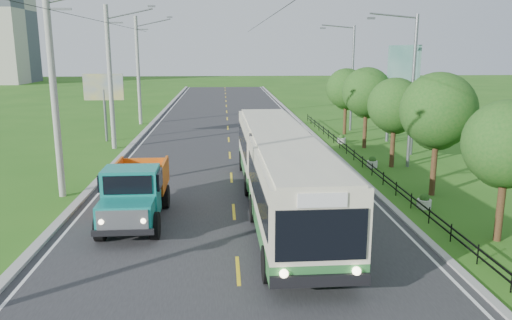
{
  "coord_description": "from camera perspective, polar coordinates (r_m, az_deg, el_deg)",
  "views": [
    {
      "loc": [
        -0.41,
        -15.0,
        7.04
      ],
      "look_at": [
        1.11,
        7.97,
        1.9
      ],
      "focal_mm": 35.0,
      "sensor_mm": 36.0,
      "label": 1
    }
  ],
  "objects": [
    {
      "name": "edge_line_right",
      "position": [
        36.38,
        7.47,
        1.36
      ],
      "size": [
        0.12,
        120.0,
        0.0
      ],
      "primitive_type": "cube",
      "color": "silver",
      "rests_on": "road"
    },
    {
      "name": "edge_line_left",
      "position": [
        36.23,
        -13.64,
        1.06
      ],
      "size": [
        0.12,
        120.0,
        0.0
      ],
      "primitive_type": "cube",
      "color": "silver",
      "rests_on": "road"
    },
    {
      "name": "planter_mid",
      "position": [
        31.1,
        13.14,
        -0.29
      ],
      "size": [
        0.64,
        0.64,
        0.67
      ],
      "color": "silver",
      "rests_on": "ground"
    },
    {
      "name": "curb_right",
      "position": [
        36.48,
        8.24,
        1.41
      ],
      "size": [
        0.3,
        120.0,
        0.1
      ],
      "primitive_type": "cube",
      "color": "#9E9E99",
      "rests_on": "ground"
    },
    {
      "name": "streetlight_mid",
      "position": [
        31.1,
        17.21,
        8.09
      ],
      "size": [
        3.02,
        0.2,
        9.07
      ],
      "color": "slate",
      "rests_on": "ground"
    },
    {
      "name": "pole_near",
      "position": [
        25.32,
        -22.03,
        7.27
      ],
      "size": [
        3.51,
        0.32,
        10.0
      ],
      "color": "gray",
      "rests_on": "ground"
    },
    {
      "name": "billboard_left",
      "position": [
        40.17,
        -17.01,
        7.51
      ],
      "size": [
        3.0,
        0.2,
        5.2
      ],
      "color": "slate",
      "rests_on": "ground"
    },
    {
      "name": "streetlight_far",
      "position": [
        44.44,
        10.76,
        9.61
      ],
      "size": [
        3.02,
        0.2,
        9.07
      ],
      "color": "slate",
      "rests_on": "ground"
    },
    {
      "name": "curb_left",
      "position": [
        36.32,
        -14.5,
        1.12
      ],
      "size": [
        0.4,
        120.0,
        0.15
      ],
      "primitive_type": "cube",
      "color": "#9E9E99",
      "rests_on": "ground"
    },
    {
      "name": "railing_right",
      "position": [
        30.93,
        12.08,
        -0.28
      ],
      "size": [
        0.04,
        40.0,
        0.6
      ],
      "primitive_type": "cube",
      "color": "black",
      "rests_on": "ground"
    },
    {
      "name": "planter_far",
      "position": [
        38.67,
        9.75,
        2.34
      ],
      "size": [
        0.64,
        0.64,
        0.67
      ],
      "color": "silver",
      "rests_on": "ground"
    },
    {
      "name": "pole_mid",
      "position": [
        36.89,
        -16.29,
        9.07
      ],
      "size": [
        3.51,
        0.32,
        10.0
      ],
      "color": "gray",
      "rests_on": "ground"
    },
    {
      "name": "billboard_right",
      "position": [
        37.27,
        16.38,
        9.48
      ],
      "size": [
        0.24,
        6.0,
        7.3
      ],
      "color": "slate",
      "rests_on": "ground"
    },
    {
      "name": "tree_fifth",
      "position": [
        36.74,
        12.55,
        7.31
      ],
      "size": [
        3.48,
        3.52,
        5.8
      ],
      "color": "#382314",
      "rests_on": "ground"
    },
    {
      "name": "ground",
      "position": [
        16.57,
        -2.07,
        -12.56
      ],
      "size": [
        240.0,
        240.0,
        0.0
      ],
      "primitive_type": "plane",
      "color": "#286117",
      "rests_on": "ground"
    },
    {
      "name": "tree_second",
      "position": [
        20.28,
        26.69,
        1.24
      ],
      "size": [
        3.18,
        3.26,
        5.3
      ],
      "color": "#382314",
      "rests_on": "ground"
    },
    {
      "name": "road",
      "position": [
        35.7,
        -3.06,
        1.21
      ],
      "size": [
        14.0,
        120.0,
        0.02
      ],
      "primitive_type": "cube",
      "color": "#28282B",
      "rests_on": "ground"
    },
    {
      "name": "bus",
      "position": [
        22.03,
        2.79,
        -0.57
      ],
      "size": [
        3.13,
        17.54,
        3.38
      ],
      "rotation": [
        0.0,
        0.0,
        0.01
      ],
      "color": "#2B6C32",
      "rests_on": "ground"
    },
    {
      "name": "centre_dash",
      "position": [
        16.56,
        -2.07,
        -12.49
      ],
      "size": [
        0.12,
        2.2,
        0.0
      ],
      "primitive_type": "cube",
      "color": "yellow",
      "rests_on": "road"
    },
    {
      "name": "tree_fourth",
      "position": [
        31.08,
        15.6,
        5.75
      ],
      "size": [
        3.24,
        3.31,
        5.4
      ],
      "color": "#382314",
      "rests_on": "ground"
    },
    {
      "name": "pole_far",
      "position": [
        48.67,
        -13.28,
        9.96
      ],
      "size": [
        3.51,
        0.32,
        10.0
      ],
      "color": "gray",
      "rests_on": "ground"
    },
    {
      "name": "planter_near",
      "position": [
        23.82,
        18.67,
        -4.56
      ],
      "size": [
        0.64,
        0.64,
        0.67
      ],
      "color": "silver",
      "rests_on": "ground"
    },
    {
      "name": "dump_truck",
      "position": [
        21.12,
        -13.64,
        -3.23
      ],
      "size": [
        2.4,
        5.97,
        2.49
      ],
      "rotation": [
        0.0,
        0.0,
        0.01
      ],
      "color": "#16847A",
      "rests_on": "ground"
    },
    {
      "name": "tree_back",
      "position": [
        42.53,
        10.28,
        7.82
      ],
      "size": [
        3.3,
        3.36,
        5.5
      ],
      "color": "#382314",
      "rests_on": "ground"
    },
    {
      "name": "tree_third",
      "position": [
        25.49,
        20.06,
        4.95
      ],
      "size": [
        3.6,
        3.62,
        6.0
      ],
      "color": "#382314",
      "rests_on": "ground"
    }
  ]
}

